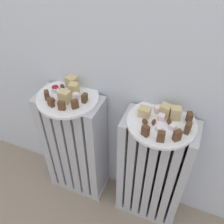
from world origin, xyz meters
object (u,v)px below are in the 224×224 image
at_px(plate_right, 161,123).
at_px(radiator_right, 152,173).
at_px(plate_left, 68,98).
at_px(jam_bowl_left, 56,89).
at_px(radiator_left, 75,148).
at_px(fork, 63,95).

bearing_deg(plate_right, radiator_right, 0.00).
height_order(plate_left, jam_bowl_left, jam_bowl_left).
bearing_deg(jam_bowl_left, radiator_right, -1.78).
relative_size(radiator_left, plate_left, 2.39).
distance_m(radiator_left, fork, 0.33).
bearing_deg(fork, plate_right, -0.10).
xyz_separation_m(radiator_left, radiator_right, (0.40, 0.00, 0.00)).
height_order(radiator_right, plate_right, plate_right).
bearing_deg(fork, radiator_left, -2.06).
bearing_deg(fork, radiator_right, -0.10).
distance_m(radiator_right, jam_bowl_left, 0.58).
height_order(radiator_right, jam_bowl_left, jam_bowl_left).
bearing_deg(jam_bowl_left, plate_right, -1.78).
xyz_separation_m(radiator_left, jam_bowl_left, (-0.07, 0.01, 0.34)).
xyz_separation_m(radiator_left, fork, (-0.02, 0.00, 0.33)).
relative_size(radiator_left, plate_right, 2.39).
bearing_deg(fork, plate_left, -2.06).
distance_m(jam_bowl_left, fork, 0.05).
xyz_separation_m(jam_bowl_left, fork, (0.05, -0.01, -0.01)).
distance_m(radiator_left, plate_right, 0.51).
height_order(plate_right, jam_bowl_left, jam_bowl_left).
xyz_separation_m(radiator_right, plate_right, (0.00, 0.00, 0.32)).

